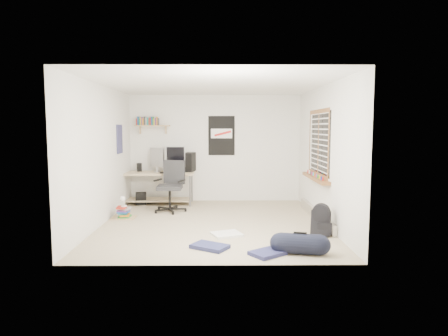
{
  "coord_description": "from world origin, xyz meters",
  "views": [
    {
      "loc": [
        0.13,
        -7.16,
        1.75
      ],
      "look_at": [
        0.19,
        0.11,
        1.0
      ],
      "focal_mm": 32.0,
      "sensor_mm": 36.0,
      "label": 1
    }
  ],
  "objects_px": {
    "desk": "(159,188)",
    "backpack": "(321,223)",
    "duffel_bag": "(300,244)",
    "book_stack": "(123,210)",
    "office_chair": "(170,188)"
  },
  "relations": [
    {
      "from": "duffel_bag",
      "to": "office_chair",
      "type": "bearing_deg",
      "value": 139.61
    },
    {
      "from": "duffel_bag",
      "to": "book_stack",
      "type": "bearing_deg",
      "value": 155.48
    },
    {
      "from": "desk",
      "to": "book_stack",
      "type": "bearing_deg",
      "value": -112.27
    },
    {
      "from": "backpack",
      "to": "duffel_bag",
      "type": "xyz_separation_m",
      "value": [
        -0.53,
        -0.95,
        -0.06
      ]
    },
    {
      "from": "office_chair",
      "to": "desk",
      "type": "bearing_deg",
      "value": 131.89
    },
    {
      "from": "desk",
      "to": "backpack",
      "type": "relative_size",
      "value": 3.95
    },
    {
      "from": "desk",
      "to": "duffel_bag",
      "type": "xyz_separation_m",
      "value": [
        2.51,
        -3.63,
        -0.22
      ]
    },
    {
      "from": "office_chair",
      "to": "book_stack",
      "type": "distance_m",
      "value": 1.07
    },
    {
      "from": "duffel_bag",
      "to": "book_stack",
      "type": "relative_size",
      "value": 1.23
    },
    {
      "from": "backpack",
      "to": "duffel_bag",
      "type": "bearing_deg",
      "value": -99.34
    },
    {
      "from": "office_chair",
      "to": "duffel_bag",
      "type": "xyz_separation_m",
      "value": [
        2.15,
        -2.81,
        -0.35
      ]
    },
    {
      "from": "desk",
      "to": "book_stack",
      "type": "relative_size",
      "value": 3.52
    },
    {
      "from": "backpack",
      "to": "office_chair",
      "type": "bearing_deg",
      "value": 164.81
    },
    {
      "from": "desk",
      "to": "backpack",
      "type": "xyz_separation_m",
      "value": [
        3.03,
        -2.68,
        -0.16
      ]
    },
    {
      "from": "duffel_bag",
      "to": "desk",
      "type": "bearing_deg",
      "value": 136.8
    }
  ]
}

